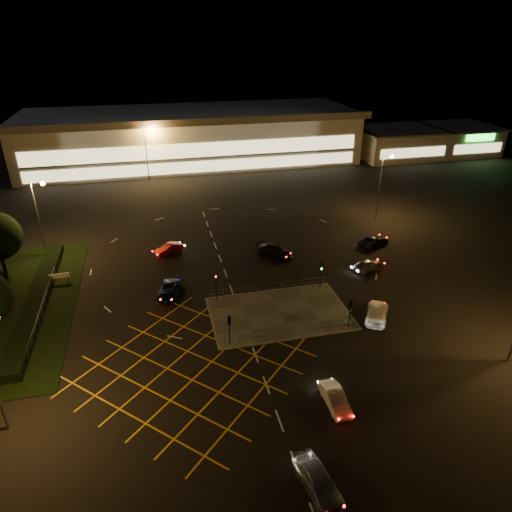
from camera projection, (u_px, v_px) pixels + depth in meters
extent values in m
plane|color=black|center=(256.00, 306.00, 49.12)|extent=(180.00, 180.00, 0.00)
cube|color=#4C4944|center=(279.00, 313.00, 47.77)|extent=(14.00, 9.00, 0.12)
cube|color=black|center=(37.00, 299.00, 49.36)|extent=(2.00, 26.00, 1.00)
cube|color=beige|center=(191.00, 137.00, 100.72)|extent=(70.00, 25.00, 10.00)
cube|color=slate|center=(190.00, 113.00, 98.38)|extent=(72.00, 26.50, 0.60)
cube|color=#FFEAA5|center=(198.00, 151.00, 89.82)|extent=(66.00, 0.20, 3.00)
cube|color=#FFEAA5|center=(199.00, 167.00, 91.26)|extent=(66.00, 0.20, 2.20)
cube|color=beige|center=(397.00, 143.00, 104.17)|extent=(18.00, 14.00, 6.00)
cube|color=slate|center=(399.00, 129.00, 102.75)|extent=(18.80, 14.80, 0.40)
cube|color=#FFEAA5|center=(413.00, 153.00, 98.22)|extent=(15.30, 0.20, 2.00)
cube|color=beige|center=(459.00, 140.00, 107.47)|extent=(14.00, 14.00, 6.00)
cube|color=slate|center=(461.00, 126.00, 106.05)|extent=(14.80, 14.80, 0.40)
cube|color=#FFEAA5|center=(478.00, 148.00, 101.52)|extent=(11.90, 0.20, 2.00)
cube|color=#19E533|center=(481.00, 138.00, 100.36)|extent=(7.00, 0.30, 1.40)
cylinder|color=slate|center=(39.00, 221.00, 57.55)|extent=(0.20, 0.20, 10.00)
cylinder|color=slate|center=(36.00, 184.00, 55.53)|extent=(1.40, 0.12, 0.12)
sphere|color=orange|center=(43.00, 183.00, 55.70)|extent=(0.56, 0.56, 0.56)
cylinder|color=slate|center=(379.00, 188.00, 69.19)|extent=(0.20, 0.20, 10.00)
cylinder|color=slate|center=(388.00, 156.00, 67.17)|extent=(1.40, 0.12, 0.12)
sphere|color=orange|center=(392.00, 156.00, 67.34)|extent=(0.56, 0.56, 0.56)
cylinder|color=slate|center=(147.00, 156.00, 86.50)|extent=(0.20, 0.20, 10.00)
cylinder|color=slate|center=(148.00, 130.00, 84.48)|extent=(1.40, 0.12, 0.12)
sphere|color=orange|center=(152.00, 130.00, 84.64)|extent=(0.56, 0.56, 0.56)
cylinder|color=slate|center=(339.00, 142.00, 96.49)|extent=(0.20, 0.20, 10.00)
cylinder|color=slate|center=(344.00, 119.00, 94.47)|extent=(1.40, 0.12, 0.12)
sphere|color=orange|center=(348.00, 119.00, 94.64)|extent=(0.56, 0.56, 0.56)
cylinder|color=black|center=(229.00, 331.00, 42.35)|extent=(0.10, 0.10, 3.00)
cube|color=black|center=(229.00, 320.00, 41.81)|extent=(0.28, 0.18, 0.90)
sphere|color=#19FF33|center=(229.00, 319.00, 41.92)|extent=(0.16, 0.16, 0.16)
cylinder|color=black|center=(349.00, 314.00, 44.83)|extent=(0.10, 0.10, 3.00)
cube|color=black|center=(351.00, 304.00, 44.29)|extent=(0.28, 0.18, 0.90)
sphere|color=#19FF33|center=(350.00, 303.00, 44.40)|extent=(0.16, 0.16, 0.16)
cylinder|color=black|center=(216.00, 288.00, 49.30)|extent=(0.10, 0.10, 3.00)
cube|color=black|center=(216.00, 278.00, 48.76)|extent=(0.28, 0.18, 0.90)
sphere|color=#FF0C0C|center=(216.00, 279.00, 48.65)|extent=(0.16, 0.16, 0.16)
cylinder|color=black|center=(321.00, 275.00, 51.78)|extent=(0.10, 0.10, 3.00)
cube|color=black|center=(321.00, 266.00, 51.24)|extent=(0.28, 0.18, 0.90)
sphere|color=#19FF33|center=(322.00, 267.00, 51.12)|extent=(0.16, 0.16, 0.16)
cylinder|color=black|center=(3.00, 263.00, 54.85)|extent=(0.36, 0.36, 2.88)
imported|color=#ADB0B5|center=(318.00, 481.00, 29.33)|extent=(2.59, 4.81, 1.56)
imported|color=white|center=(335.00, 399.00, 35.96)|extent=(1.43, 3.98, 1.31)
imported|color=#0B1746|center=(169.00, 290.00, 50.83)|extent=(3.05, 4.89, 1.26)
imported|color=black|center=(274.00, 251.00, 59.42)|extent=(4.86, 4.86, 1.42)
imported|color=#999AA0|center=(368.00, 265.00, 56.06)|extent=(4.29, 2.55, 1.37)
imported|color=maroon|center=(169.00, 249.00, 60.28)|extent=(4.01, 2.98, 1.26)
imported|color=black|center=(374.00, 240.00, 62.59)|extent=(5.15, 3.99, 1.30)
imported|color=silver|center=(377.00, 312.00, 46.68)|extent=(4.40, 5.35, 1.46)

